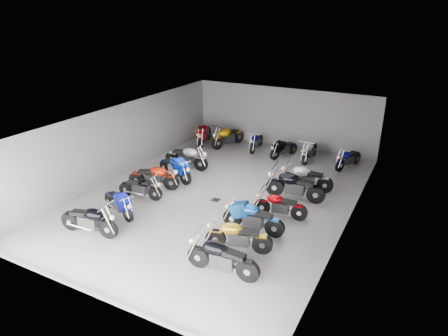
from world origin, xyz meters
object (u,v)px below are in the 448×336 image
at_px(motorcycle_left_d, 154,177).
at_px(motorcycle_left_e, 175,168).
at_px(motorcycle_left_b, 119,203).
at_px(motorcycle_right_c, 252,218).
at_px(motorcycle_right_a, 222,257).
at_px(motorcycle_back_f, 348,158).
at_px(motorcycle_back_d, 284,148).
at_px(motorcycle_left_f, 187,157).
at_px(motorcycle_right_e, 294,186).
at_px(drain_grate, 216,200).
at_px(motorcycle_right_d, 280,205).
at_px(motorcycle_left_c, 141,188).
at_px(motorcycle_back_b, 228,137).
at_px(motorcycle_right_b, 238,236).
at_px(motorcycle_back_e, 310,151).
at_px(motorcycle_left_a, 89,220).
at_px(motorcycle_right_f, 306,178).
at_px(motorcycle_back_a, 204,134).
at_px(motorcycle_back_c, 256,141).

bearing_deg(motorcycle_left_d, motorcycle_left_e, 152.95).
bearing_deg(motorcycle_left_b, motorcycle_right_c, 125.24).
distance_m(motorcycle_right_a, motorcycle_back_f, 10.05).
distance_m(motorcycle_back_d, motorcycle_back_f, 3.21).
distance_m(motorcycle_left_d, motorcycle_left_e, 1.23).
distance_m(motorcycle_left_f, motorcycle_right_e, 5.61).
height_order(motorcycle_left_d, motorcycle_back_d, motorcycle_left_d).
distance_m(drain_grate, motorcycle_left_d, 2.85).
bearing_deg(motorcycle_right_e, motorcycle_back_f, -18.86).
relative_size(motorcycle_right_a, motorcycle_right_d, 1.15).
height_order(motorcycle_left_c, motorcycle_back_b, motorcycle_back_b).
distance_m(motorcycle_left_e, motorcycle_back_d, 5.91).
height_order(motorcycle_right_a, motorcycle_back_d, motorcycle_right_a).
height_order(motorcycle_left_d, motorcycle_right_a, motorcycle_right_a).
height_order(motorcycle_right_b, motorcycle_back_d, motorcycle_right_b).
bearing_deg(motorcycle_left_b, motorcycle_left_f, -155.33).
xyz_separation_m(motorcycle_left_c, motorcycle_right_d, (5.43, 1.12, 0.01)).
xyz_separation_m(motorcycle_right_a, motorcycle_back_e, (-0.46, 10.06, -0.03)).
relative_size(motorcycle_left_d, motorcycle_back_f, 1.12).
height_order(motorcycle_left_e, motorcycle_right_d, motorcycle_left_e).
relative_size(motorcycle_left_a, motorcycle_back_b, 0.98).
bearing_deg(motorcycle_right_d, motorcycle_right_a, 166.80).
xyz_separation_m(motorcycle_left_f, motorcycle_right_f, (5.68, 0.26, -0.01)).
distance_m(motorcycle_right_d, motorcycle_right_e, 1.65).
bearing_deg(motorcycle_left_b, motorcycle_back_d, -179.22).
distance_m(motorcycle_left_a, motorcycle_right_c, 5.45).
height_order(motorcycle_right_a, motorcycle_right_e, motorcycle_right_e).
distance_m(motorcycle_left_f, motorcycle_right_c, 6.39).
height_order(motorcycle_right_e, motorcycle_back_a, motorcycle_right_e).
relative_size(motorcycle_left_f, motorcycle_back_d, 1.26).
relative_size(motorcycle_left_c, motorcycle_back_c, 0.95).
xyz_separation_m(motorcycle_left_b, motorcycle_left_e, (-0.02, 3.67, 0.06)).
relative_size(motorcycle_right_b, motorcycle_right_d, 1.07).
relative_size(motorcycle_left_c, motorcycle_right_d, 0.97).
height_order(motorcycle_left_e, motorcycle_right_a, motorcycle_right_a).
xyz_separation_m(motorcycle_back_a, motorcycle_back_f, (7.80, 0.15, -0.09)).
bearing_deg(motorcycle_right_f, motorcycle_left_f, 84.46).
relative_size(drain_grate, motorcycle_right_e, 0.13).
distance_m(motorcycle_right_e, motorcycle_back_c, 5.97).
bearing_deg(motorcycle_right_e, motorcycle_back_d, 21.08).
xyz_separation_m(motorcycle_right_d, motorcycle_right_f, (0.11, 2.71, 0.06)).
bearing_deg(motorcycle_back_b, motorcycle_left_f, 104.52).
relative_size(motorcycle_right_e, motorcycle_back_e, 1.12).
bearing_deg(motorcycle_right_d, motorcycle_back_b, 31.70).
height_order(motorcycle_left_d, motorcycle_left_f, motorcycle_left_f).
xyz_separation_m(drain_grate, motorcycle_left_a, (-2.48, -4.20, 0.52)).
xyz_separation_m(motorcycle_left_c, motorcycle_left_d, (-0.07, 0.98, 0.07)).
relative_size(motorcycle_back_d, motorcycle_back_e, 0.85).
xyz_separation_m(motorcycle_back_b, motorcycle_back_e, (4.59, -0.04, -0.05)).
relative_size(motorcycle_right_d, motorcycle_back_c, 0.98).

